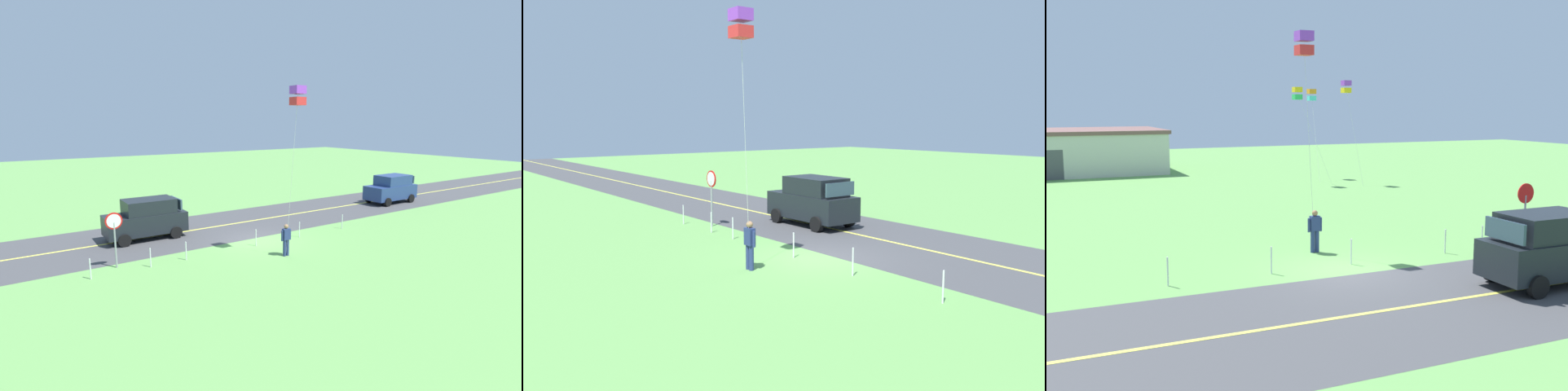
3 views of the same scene
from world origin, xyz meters
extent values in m
cube|color=#60994C|center=(0.00, 0.00, -0.05)|extent=(120.00, 120.00, 0.10)
cube|color=#424244|center=(0.00, -4.00, 0.00)|extent=(120.00, 7.00, 0.00)
cube|color=#E5E04C|center=(0.00, -4.00, 0.01)|extent=(120.00, 0.16, 0.00)
cube|color=black|center=(5.01, -3.93, 0.89)|extent=(4.40, 1.90, 1.10)
cube|color=black|center=(4.76, -3.93, 1.84)|extent=(2.73, 1.75, 0.80)
cube|color=#334756|center=(3.14, -3.93, 1.84)|extent=(0.10, 1.61, 0.60)
cylinder|color=black|center=(6.44, -2.98, 0.34)|extent=(0.68, 0.22, 0.68)
cylinder|color=black|center=(3.58, -2.98, 0.34)|extent=(0.68, 0.22, 0.68)
cylinder|color=black|center=(3.58, -4.88, 0.34)|extent=(0.68, 0.22, 0.68)
cylinder|color=gray|center=(7.55, -0.10, 1.05)|extent=(0.08, 0.08, 2.10)
cylinder|color=red|center=(7.55, -0.10, 2.18)|extent=(0.76, 0.04, 0.76)
cylinder|color=white|center=(7.55, -0.07, 2.18)|extent=(0.62, 0.01, 0.62)
cylinder|color=navy|center=(0.08, 2.82, 0.41)|extent=(0.16, 0.16, 0.82)
cylinder|color=navy|center=(0.26, 2.82, 0.41)|extent=(0.16, 0.16, 0.82)
cube|color=navy|center=(0.17, 2.82, 1.10)|extent=(0.36, 0.22, 0.56)
cylinder|color=navy|center=(-0.07, 2.82, 1.05)|extent=(0.10, 0.10, 0.52)
cylinder|color=navy|center=(0.41, 2.82, 1.05)|extent=(0.10, 0.10, 0.52)
sphere|color=#9E704C|center=(0.17, 2.82, 1.49)|extent=(0.22, 0.22, 0.22)
cylinder|color=silver|center=(0.05, 3.03, 3.84)|extent=(0.26, 0.44, 7.67)
cube|color=purple|center=(-0.08, 3.25, 7.92)|extent=(0.56, 0.56, 0.36)
cube|color=red|center=(-0.08, 3.25, 7.42)|extent=(0.56, 0.56, 0.36)
cylinder|color=silver|center=(11.15, 19.92, 3.35)|extent=(0.38, 1.93, 6.71)
cube|color=purple|center=(10.97, 20.88, 6.96)|extent=(0.56, 0.56, 0.36)
cube|color=yellow|center=(10.97, 20.88, 6.46)|extent=(0.56, 0.56, 0.36)
cylinder|color=silver|center=(8.80, 21.35, 3.12)|extent=(2.17, 1.07, 6.25)
cube|color=yellow|center=(7.72, 21.88, 6.50)|extent=(0.56, 0.56, 0.36)
cube|color=green|center=(7.72, 21.88, 6.00)|extent=(0.56, 0.56, 0.36)
cylinder|color=silver|center=(9.89, 23.54, 3.11)|extent=(0.91, 3.43, 6.22)
cube|color=orange|center=(10.34, 25.24, 6.46)|extent=(0.56, 0.56, 0.36)
cube|color=#4CD8D8|center=(10.34, 25.24, 5.96)|extent=(0.56, 0.56, 0.36)
cylinder|color=silver|center=(-5.75, 0.70, 0.45)|extent=(0.05, 0.05, 0.90)
cylinder|color=silver|center=(-2.38, 0.70, 0.45)|extent=(0.05, 0.05, 0.90)
cylinder|color=silver|center=(0.57, 0.70, 0.45)|extent=(0.05, 0.05, 0.90)
cylinder|color=silver|center=(4.52, 0.70, 0.45)|extent=(0.05, 0.05, 0.90)
cylinder|color=silver|center=(6.24, 0.70, 0.45)|extent=(0.05, 0.05, 0.90)
cylinder|color=silver|center=(8.79, 0.70, 0.45)|extent=(0.05, 0.05, 0.90)
camera|label=1|loc=(11.41, 17.67, 6.50)|focal=27.18mm
camera|label=2|loc=(-14.61, 12.82, 4.80)|focal=38.95mm
camera|label=3|loc=(-9.44, -17.76, 5.47)|focal=42.85mm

